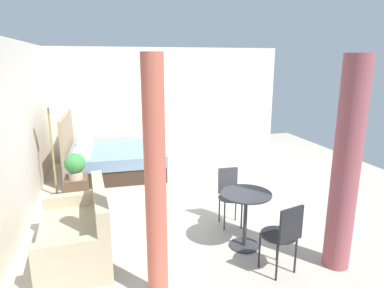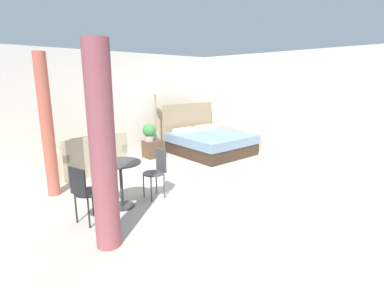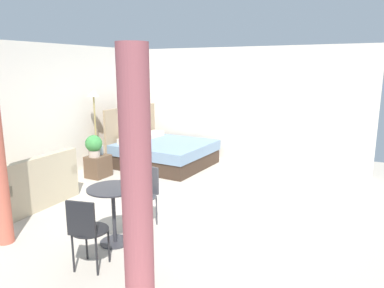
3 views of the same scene
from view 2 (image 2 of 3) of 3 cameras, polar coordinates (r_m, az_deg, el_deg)
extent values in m
cube|color=#B2A899|center=(6.03, 2.29, -7.06)|extent=(8.62, 8.80, 0.02)
cube|color=silver|center=(8.04, -12.26, 7.62)|extent=(8.62, 0.12, 2.70)
cube|color=silver|center=(7.92, 17.29, 7.26)|extent=(0.12, 5.80, 2.70)
cube|color=#38281E|center=(8.02, 3.76, -0.76)|extent=(1.83, 1.95, 0.32)
cube|color=slate|center=(7.96, 3.78, 1.15)|extent=(1.87, 1.99, 0.23)
cube|color=#997F60|center=(8.64, -0.72, 3.65)|extent=(1.84, 0.11, 1.32)
cube|color=beige|center=(8.17, -1.45, 2.72)|extent=(0.65, 0.34, 0.12)
cube|color=beige|center=(8.67, 2.59, 3.30)|extent=(0.65, 0.34, 0.12)
cube|color=tan|center=(6.86, -19.49, -3.45)|extent=(1.49, 0.88, 0.41)
cube|color=tan|center=(6.47, -18.50, -0.42)|extent=(1.46, 0.21, 0.45)
cube|color=tan|center=(7.08, -14.85, -0.26)|extent=(0.18, 0.81, 0.16)
cube|color=tan|center=(6.56, -24.87, -2.08)|extent=(0.18, 0.81, 0.16)
cube|color=brown|center=(7.69, -7.75, -0.92)|extent=(0.46, 0.38, 0.45)
cylinder|color=tan|center=(7.57, -8.41, 1.10)|extent=(0.22, 0.22, 0.13)
sphere|color=#387F3D|center=(7.53, -8.46, 2.68)|extent=(0.34, 0.34, 0.34)
cylinder|color=silver|center=(7.70, -7.14, 1.52)|extent=(0.10, 0.10, 0.18)
cylinder|color=#99844C|center=(8.26, -6.99, -1.49)|extent=(0.29, 0.29, 0.02)
cylinder|color=#99844C|center=(8.10, -7.14, 4.12)|extent=(0.04, 0.04, 1.61)
cone|color=beige|center=(8.01, -7.32, 10.28)|extent=(0.24, 0.24, 0.13)
cylinder|color=#2D2D33|center=(4.95, -13.54, -11.77)|extent=(0.39, 0.39, 0.02)
cylinder|color=#2D2D33|center=(4.81, -13.76, -7.91)|extent=(0.05, 0.05, 0.73)
cylinder|color=#2D2D33|center=(4.69, -14.01, -3.60)|extent=(0.65, 0.65, 0.02)
cylinder|color=black|center=(4.49, -16.72, -11.62)|extent=(0.02, 0.02, 0.44)
cylinder|color=black|center=(4.70, -19.02, -10.65)|extent=(0.02, 0.02, 0.44)
cylinder|color=black|center=(4.33, -19.70, -12.77)|extent=(0.02, 0.02, 0.44)
cylinder|color=black|center=(4.55, -21.93, -11.69)|extent=(0.02, 0.02, 0.44)
cylinder|color=black|center=(4.43, -19.57, -8.93)|extent=(0.50, 0.50, 0.02)
cube|color=black|center=(4.27, -21.65, -6.98)|extent=(0.11, 0.33, 0.39)
cylinder|color=#3F3F44|center=(5.17, -9.52, -8.03)|extent=(0.02, 0.02, 0.43)
cylinder|color=#3F3F44|center=(4.96, -8.05, -8.90)|extent=(0.02, 0.02, 0.43)
cylinder|color=#3F3F44|center=(5.29, -7.04, -7.45)|extent=(0.02, 0.02, 0.43)
cylinder|color=#3F3F44|center=(5.08, -5.50, -8.27)|extent=(0.02, 0.02, 0.43)
cylinder|color=#3F3F44|center=(5.04, -7.60, -5.76)|extent=(0.39, 0.39, 0.02)
cube|color=#3F3F44|center=(5.06, -6.14, -3.17)|extent=(0.05, 0.30, 0.40)
cylinder|color=#994C51|center=(3.51, -17.23, -1.01)|extent=(0.30, 0.30, 2.47)
cylinder|color=#C15B47|center=(5.52, -26.71, 3.07)|extent=(0.21, 0.21, 2.47)
camera|label=1|loc=(5.97, -58.71, 10.27)|focal=31.45mm
camera|label=3|loc=(1.69, -93.42, 6.54)|focal=33.74mm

